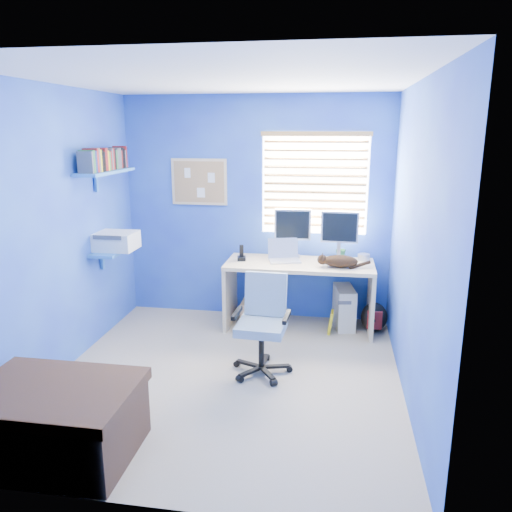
% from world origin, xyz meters
% --- Properties ---
extents(floor, '(3.00, 3.20, 0.00)m').
position_xyz_m(floor, '(0.00, 0.00, 0.00)').
color(floor, tan).
rests_on(floor, ground).
extents(ceiling, '(3.00, 3.20, 0.00)m').
position_xyz_m(ceiling, '(0.00, 0.00, 2.50)').
color(ceiling, white).
rests_on(ceiling, wall_back).
extents(wall_back, '(3.00, 0.01, 2.50)m').
position_xyz_m(wall_back, '(0.00, 1.60, 1.25)').
color(wall_back, '#2336BB').
rests_on(wall_back, ground).
extents(wall_front, '(3.00, 0.01, 2.50)m').
position_xyz_m(wall_front, '(0.00, -1.60, 1.25)').
color(wall_front, '#2336BB').
rests_on(wall_front, ground).
extents(wall_left, '(0.01, 3.20, 2.50)m').
position_xyz_m(wall_left, '(-1.50, 0.00, 1.25)').
color(wall_left, '#2336BB').
rests_on(wall_left, ground).
extents(wall_right, '(0.01, 3.20, 2.50)m').
position_xyz_m(wall_right, '(1.50, 0.00, 1.25)').
color(wall_right, '#2336BB').
rests_on(wall_right, ground).
extents(desk, '(1.58, 0.65, 0.74)m').
position_xyz_m(desk, '(0.53, 1.26, 0.37)').
color(desk, beige).
rests_on(desk, floor).
extents(laptop, '(0.39, 0.34, 0.22)m').
position_xyz_m(laptop, '(0.36, 1.29, 0.85)').
color(laptop, silver).
rests_on(laptop, desk).
extents(monitor_left, '(0.40, 0.14, 0.54)m').
position_xyz_m(monitor_left, '(0.43, 1.49, 1.01)').
color(monitor_left, silver).
rests_on(monitor_left, desk).
extents(monitor_right, '(0.41, 0.14, 0.54)m').
position_xyz_m(monitor_right, '(0.94, 1.43, 1.01)').
color(monitor_right, silver).
rests_on(monitor_right, desk).
extents(phone, '(0.11, 0.13, 0.17)m').
position_xyz_m(phone, '(-0.11, 1.26, 0.82)').
color(phone, black).
rests_on(phone, desk).
extents(mug, '(0.10, 0.09, 0.10)m').
position_xyz_m(mug, '(0.96, 1.50, 0.79)').
color(mug, '#236B34').
rests_on(mug, desk).
extents(cd_spindle, '(0.13, 0.13, 0.07)m').
position_xyz_m(cd_spindle, '(1.21, 1.47, 0.78)').
color(cd_spindle, silver).
rests_on(cd_spindle, desk).
extents(cat, '(0.36, 0.19, 0.13)m').
position_xyz_m(cat, '(0.96, 1.14, 0.80)').
color(cat, black).
rests_on(cat, desk).
extents(tower_pc, '(0.26, 0.47, 0.45)m').
position_xyz_m(tower_pc, '(1.02, 1.36, 0.23)').
color(tower_pc, beige).
rests_on(tower_pc, floor).
extents(drawer_boxes, '(0.35, 0.28, 0.27)m').
position_xyz_m(drawer_boxes, '(0.07, 1.27, 0.14)').
color(drawer_boxes, tan).
rests_on(drawer_boxes, floor).
extents(yellow_book, '(0.03, 0.17, 0.24)m').
position_xyz_m(yellow_book, '(0.88, 1.16, 0.12)').
color(yellow_book, yellow).
rests_on(yellow_book, floor).
extents(backpack, '(0.28, 0.22, 0.33)m').
position_xyz_m(backpack, '(1.34, 1.26, 0.16)').
color(backpack, black).
rests_on(backpack, floor).
extents(bed_corner, '(1.02, 0.73, 0.49)m').
position_xyz_m(bed_corner, '(-0.90, -1.23, 0.25)').
color(bed_corner, '#493021').
rests_on(bed_corner, floor).
extents(office_chair, '(0.53, 0.53, 0.88)m').
position_xyz_m(office_chair, '(0.28, 0.18, 0.33)').
color(office_chair, black).
rests_on(office_chair, floor).
extents(window_blinds, '(1.15, 0.05, 1.10)m').
position_xyz_m(window_blinds, '(0.65, 1.57, 1.55)').
color(window_blinds, white).
rests_on(window_blinds, ground).
extents(corkboard, '(0.64, 0.02, 0.52)m').
position_xyz_m(corkboard, '(-0.65, 1.58, 1.55)').
color(corkboard, beige).
rests_on(corkboard, ground).
extents(wall_shelves, '(0.42, 0.90, 1.05)m').
position_xyz_m(wall_shelves, '(-1.35, 0.75, 1.43)').
color(wall_shelves, '#3276C2').
rests_on(wall_shelves, ground).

